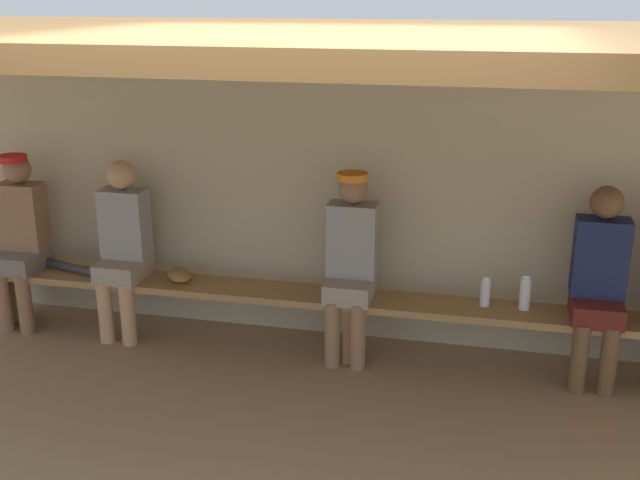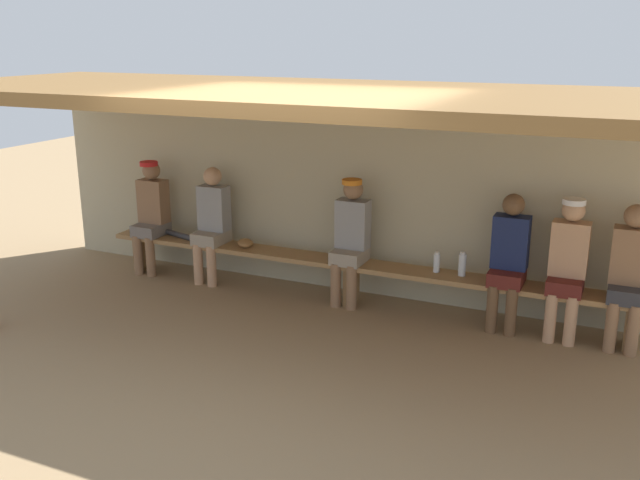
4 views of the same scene
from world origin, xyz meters
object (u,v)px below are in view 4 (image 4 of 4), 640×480
Objects in this scene: support_post at (17,319)px; water_bottle_green at (216,272)px; water_bottle_orange at (333,257)px; baseball_glove_worn at (168,282)px; player_middle at (399,239)px; player_in_red at (442,234)px; bench at (282,276)px; player_leftmost at (311,248)px; player_with_sunglasses at (275,253)px; player_rightmost at (83,273)px; player_near_post at (137,269)px; baseball_bat at (352,260)px; water_bottle_clear at (235,271)px.

support_post is 2.89m from water_bottle_green.
water_bottle_orange is 0.88× the size of baseball_glove_worn.
player_middle is 3.38m from baseball_glove_worn.
support_post is 5.83m from player_in_red.
bench is 4.46× the size of player_leftmost.
bench is at bearing -179.53° from player_leftmost.
player_leftmost reaches higher than water_bottle_green.
player_leftmost is 0.41m from water_bottle_orange.
water_bottle_orange is 1.71m from water_bottle_green.
bench is 0.36m from player_with_sunglasses.
player_rightmost is 5.60× the size of baseball_glove_worn.
player_with_sunglasses is 5.56× the size of baseball_glove_worn.
player_middle reaches higher than water_bottle_orange.
bench is at bearing 0.06° from water_bottle_green.
player_in_red reaches higher than player_near_post.
water_bottle_green is at bearing -179.93° from player_in_red.
player_middle is (4.67, 2.10, -0.37)m from support_post.
water_bottle_orange is (0.36, 0.04, -0.19)m from player_leftmost.
baseball_bat is at bearing -179.77° from player_middle.
support_post is at bearing -132.41° from water_bottle_green.
player_leftmost is at bearing 0.19° from water_bottle_green.
player_leftmost is at bearing 0.47° from bench.
player_rightmost is 1.00m from baseball_glove_worn.
bench is 25.00× the size of baseball_glove_worn.
bench is 1.87m from player_middle.
baseball_bat is (1.07, -0.00, 0.11)m from bench.
player_middle is at bearing -2.39° from water_bottle_orange.
baseball_glove_worn is at bearing -179.87° from player_in_red.
player_in_red is 3.51m from water_bottle_green.
support_post is 3.03m from water_bottle_clear.
player_rightmost is 5.09m from player_in_red.
player_with_sunglasses is 1.44m from baseball_glove_worn.
player_near_post is 1.00× the size of player_with_sunglasses.
support_post is 4.47m from baseball_bat.
baseball_glove_worn is (-0.61, -0.00, -0.06)m from water_bottle_green.
player_rightmost reaches higher than water_bottle_orange.
player_near_post is at bearing 172.07° from baseball_bat.
player_in_red is at bearing -1.38° from water_bottle_orange.
player_in_red is 1.81m from water_bottle_orange.
water_bottle_green is at bearing -179.72° from player_with_sunglasses.
baseball_bat is at bearing 73.54° from baseball_glove_worn.
player_leftmost is 2.16m from player_in_red.
player_near_post is at bearing 180.00° from player_middle.
player_near_post reaches higher than baseball_glove_worn.
support_post is at bearing -147.20° from player_leftmost.
baseball_bat is (-1.52, -0.00, -0.25)m from player_in_red.
player_leftmost reaches higher than baseball_glove_worn.
support_post is at bearing -136.47° from water_bottle_clear.
water_bottle_orange is 0.97× the size of water_bottle_clear.
water_bottle_clear is at bearing -178.89° from player_middle.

